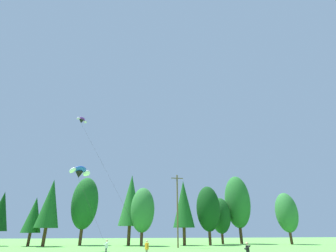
{
  "coord_description": "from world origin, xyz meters",
  "views": [
    {
      "loc": [
        -3.53,
        -2.99,
        2.4
      ],
      "look_at": [
        1.53,
        22.81,
        13.63
      ],
      "focal_mm": 26.69,
      "sensor_mm": 36.0,
      "label": 1
    }
  ],
  "objects_px": {
    "kite_flyer_mid": "(147,248)",
    "kite_flyer_near": "(106,247)",
    "kite_flyer_far": "(248,252)",
    "parafoil_kite_high_blue_white": "(80,172)",
    "utility_pole": "(177,208)",
    "parafoil_kite_mid_purple": "(82,120)"
  },
  "relations": [
    {
      "from": "parafoil_kite_mid_purple",
      "to": "parafoil_kite_high_blue_white",
      "type": "bearing_deg",
      "value": 82.9
    },
    {
      "from": "kite_flyer_near",
      "to": "parafoil_kite_high_blue_white",
      "type": "xyz_separation_m",
      "value": [
        -5.16,
        8.93,
        9.85
      ]
    },
    {
      "from": "kite_flyer_mid",
      "to": "kite_flyer_near",
      "type": "bearing_deg",
      "value": 142.53
    },
    {
      "from": "kite_flyer_mid",
      "to": "parafoil_kite_mid_purple",
      "type": "xyz_separation_m",
      "value": [
        -9.48,
        9.35,
        17.2
      ]
    },
    {
      "from": "kite_flyer_far",
      "to": "parafoil_kite_mid_purple",
      "type": "xyz_separation_m",
      "value": [
        -16.72,
        16.25,
        17.19
      ]
    },
    {
      "from": "utility_pole",
      "to": "kite_flyer_mid",
      "type": "xyz_separation_m",
      "value": [
        -7.35,
        -17.82,
        -5.4
      ]
    },
    {
      "from": "kite_flyer_near",
      "to": "kite_flyer_far",
      "type": "distance_m",
      "value": 15.02
    },
    {
      "from": "kite_flyer_mid",
      "to": "parafoil_kite_high_blue_white",
      "type": "relative_size",
      "value": 0.16
    },
    {
      "from": "utility_pole",
      "to": "parafoil_kite_high_blue_white",
      "type": "distance_m",
      "value": 18.06
    },
    {
      "from": "kite_flyer_near",
      "to": "kite_flyer_mid",
      "type": "distance_m",
      "value": 5.03
    },
    {
      "from": "kite_flyer_near",
      "to": "kite_flyer_far",
      "type": "xyz_separation_m",
      "value": [
        11.23,
        -9.96,
        0.0
      ]
    },
    {
      "from": "parafoil_kite_high_blue_white",
      "to": "utility_pole",
      "type": "bearing_deg",
      "value": 19.45
    },
    {
      "from": "utility_pole",
      "to": "kite_flyer_mid",
      "type": "bearing_deg",
      "value": -112.42
    },
    {
      "from": "kite_flyer_mid",
      "to": "parafoil_kite_high_blue_white",
      "type": "bearing_deg",
      "value": 127.36
    },
    {
      "from": "kite_flyer_far",
      "to": "parafoil_kite_high_blue_white",
      "type": "height_order",
      "value": "parafoil_kite_high_blue_white"
    },
    {
      "from": "utility_pole",
      "to": "kite_flyer_far",
      "type": "bearing_deg",
      "value": -90.26
    },
    {
      "from": "kite_flyer_mid",
      "to": "kite_flyer_far",
      "type": "distance_m",
      "value": 10.0
    },
    {
      "from": "kite_flyer_near",
      "to": "kite_flyer_far",
      "type": "bearing_deg",
      "value": -41.57
    },
    {
      "from": "kite_flyer_mid",
      "to": "kite_flyer_far",
      "type": "height_order",
      "value": "same"
    },
    {
      "from": "parafoil_kite_mid_purple",
      "to": "kite_flyer_mid",
      "type": "bearing_deg",
      "value": -44.59
    },
    {
      "from": "kite_flyer_far",
      "to": "parafoil_kite_high_blue_white",
      "type": "bearing_deg",
      "value": 130.95
    },
    {
      "from": "parafoil_kite_high_blue_white",
      "to": "parafoil_kite_mid_purple",
      "type": "bearing_deg",
      "value": -97.1
    }
  ]
}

